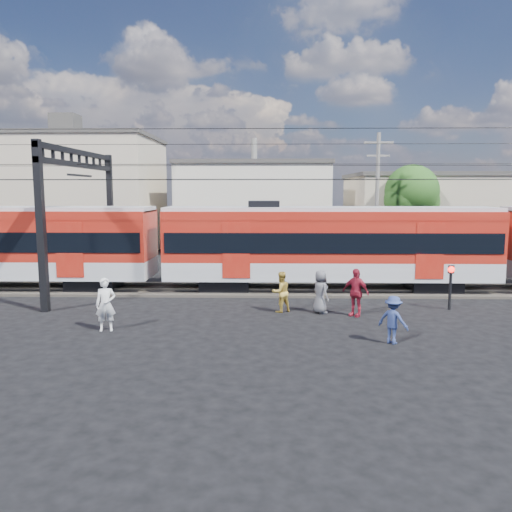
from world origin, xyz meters
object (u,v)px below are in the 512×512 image
(crossing_signal, at_px, (451,279))
(commuter_train, at_px, (333,243))
(pedestrian_c, at_px, (393,320))
(pedestrian_a, at_px, (106,304))

(crossing_signal, bearing_deg, commuter_train, 139.41)
(pedestrian_c, distance_m, crossing_signal, 5.94)
(pedestrian_c, height_order, crossing_signal, crossing_signal)
(pedestrian_a, distance_m, crossing_signal, 13.85)
(pedestrian_c, bearing_deg, crossing_signal, -88.28)
(pedestrian_a, relative_size, crossing_signal, 1.01)
(commuter_train, distance_m, crossing_signal, 5.93)
(commuter_train, height_order, pedestrian_a, commuter_train)
(commuter_train, relative_size, pedestrian_a, 26.37)
(pedestrian_a, bearing_deg, crossing_signal, 1.73)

